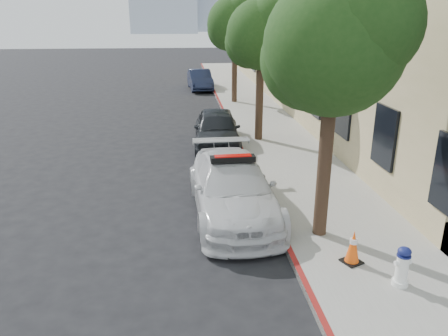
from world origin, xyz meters
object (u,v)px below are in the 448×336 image
Objects in this scene: fire_hydrant at (402,267)px; parked_car_far at (200,80)px; traffic_cone at (353,247)px; parked_car_mid at (217,129)px; police_car at (233,188)px.

parked_car_far is at bearing 90.50° from fire_hydrant.
traffic_cone is at bearing -89.11° from parked_car_far.
fire_hydrant is 1.02m from traffic_cone.
police_car is at bearing -88.01° from parked_car_mid.
parked_car_far is 5.23× the size of fire_hydrant.
police_car is 1.23× the size of parked_car_far.
parked_car_far is 5.82× the size of traffic_cone.
police_car is at bearing 126.53° from traffic_cone.
traffic_cone is at bearing -74.45° from parked_car_mid.
traffic_cone is (1.97, -22.67, -0.17)m from parked_car_far.
fire_hydrant is at bearing -72.18° from parked_car_mid.
fire_hydrant is 1.11× the size of traffic_cone.
fire_hydrant is at bearing -54.56° from traffic_cone.
police_car is 6.44× the size of fire_hydrant.
traffic_cone is at bearing -55.54° from police_car.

